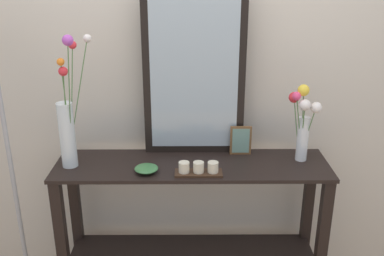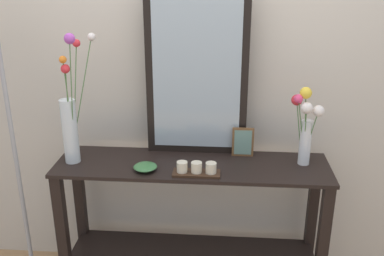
{
  "view_description": "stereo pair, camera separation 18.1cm",
  "coord_description": "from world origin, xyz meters",
  "px_view_note": "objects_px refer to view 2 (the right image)",
  "views": [
    {
      "loc": [
        -0.01,
        -2.15,
        1.86
      ],
      "look_at": [
        0.0,
        0.0,
        1.04
      ],
      "focal_mm": 41.1,
      "sensor_mm": 36.0,
      "label": 1
    },
    {
      "loc": [
        0.17,
        -2.14,
        1.86
      ],
      "look_at": [
        0.0,
        0.0,
        1.04
      ],
      "focal_mm": 41.1,
      "sensor_mm": 36.0,
      "label": 2
    }
  ],
  "objects_px": {
    "candle_tray": "(196,169)",
    "floor_lamp": "(5,93)",
    "console_table": "(192,214)",
    "mirror_leaning": "(197,75)",
    "tall_vase_left": "(71,118)",
    "decorative_bowl": "(145,167)",
    "vase_right": "(306,123)",
    "picture_frame_small": "(243,142)"
  },
  "relations": [
    {
      "from": "candle_tray",
      "to": "decorative_bowl",
      "type": "bearing_deg",
      "value": 175.15
    },
    {
      "from": "tall_vase_left",
      "to": "floor_lamp",
      "type": "height_order",
      "value": "floor_lamp"
    },
    {
      "from": "candle_tray",
      "to": "tall_vase_left",
      "type": "bearing_deg",
      "value": 171.18
    },
    {
      "from": "tall_vase_left",
      "to": "picture_frame_small",
      "type": "xyz_separation_m",
      "value": [
        0.91,
        0.14,
        -0.17
      ]
    },
    {
      "from": "picture_frame_small",
      "to": "decorative_bowl",
      "type": "height_order",
      "value": "picture_frame_small"
    },
    {
      "from": "candle_tray",
      "to": "picture_frame_small",
      "type": "relative_size",
      "value": 1.46
    },
    {
      "from": "console_table",
      "to": "tall_vase_left",
      "type": "height_order",
      "value": "tall_vase_left"
    },
    {
      "from": "tall_vase_left",
      "to": "vase_right",
      "type": "height_order",
      "value": "tall_vase_left"
    },
    {
      "from": "console_table",
      "to": "decorative_bowl",
      "type": "xyz_separation_m",
      "value": [
        -0.24,
        -0.1,
        0.34
      ]
    },
    {
      "from": "mirror_leaning",
      "to": "vase_right",
      "type": "relative_size",
      "value": 2.07
    },
    {
      "from": "mirror_leaning",
      "to": "decorative_bowl",
      "type": "relative_size",
      "value": 7.34
    },
    {
      "from": "picture_frame_small",
      "to": "candle_tray",
      "type": "bearing_deg",
      "value": -134.16
    },
    {
      "from": "vase_right",
      "to": "picture_frame_small",
      "type": "bearing_deg",
      "value": 163.9
    },
    {
      "from": "tall_vase_left",
      "to": "candle_tray",
      "type": "relative_size",
      "value": 2.88
    },
    {
      "from": "picture_frame_small",
      "to": "decorative_bowl",
      "type": "xyz_separation_m",
      "value": [
        -0.51,
        -0.23,
        -0.06
      ]
    },
    {
      "from": "console_table",
      "to": "mirror_leaning",
      "type": "bearing_deg",
      "value": 85.57
    },
    {
      "from": "console_table",
      "to": "picture_frame_small",
      "type": "height_order",
      "value": "picture_frame_small"
    },
    {
      "from": "console_table",
      "to": "mirror_leaning",
      "type": "height_order",
      "value": "mirror_leaning"
    },
    {
      "from": "console_table",
      "to": "tall_vase_left",
      "type": "relative_size",
      "value": 2.1
    },
    {
      "from": "tall_vase_left",
      "to": "candle_tray",
      "type": "distance_m",
      "value": 0.72
    },
    {
      "from": "mirror_leaning",
      "to": "picture_frame_small",
      "type": "relative_size",
      "value": 5.38
    },
    {
      "from": "tall_vase_left",
      "to": "vase_right",
      "type": "distance_m",
      "value": 1.23
    },
    {
      "from": "mirror_leaning",
      "to": "tall_vase_left",
      "type": "distance_m",
      "value": 0.71
    },
    {
      "from": "picture_frame_small",
      "to": "floor_lamp",
      "type": "relative_size",
      "value": 0.09
    },
    {
      "from": "candle_tray",
      "to": "floor_lamp",
      "type": "distance_m",
      "value": 1.05
    },
    {
      "from": "floor_lamp",
      "to": "candle_tray",
      "type": "bearing_deg",
      "value": -2.94
    },
    {
      "from": "mirror_leaning",
      "to": "candle_tray",
      "type": "bearing_deg",
      "value": -86.01
    },
    {
      "from": "console_table",
      "to": "picture_frame_small",
      "type": "bearing_deg",
      "value": 24.61
    },
    {
      "from": "tall_vase_left",
      "to": "decorative_bowl",
      "type": "distance_m",
      "value": 0.47
    },
    {
      "from": "console_table",
      "to": "mirror_leaning",
      "type": "relative_size",
      "value": 1.64
    },
    {
      "from": "mirror_leaning",
      "to": "floor_lamp",
      "type": "height_order",
      "value": "floor_lamp"
    },
    {
      "from": "console_table",
      "to": "decorative_bowl",
      "type": "distance_m",
      "value": 0.42
    },
    {
      "from": "console_table",
      "to": "candle_tray",
      "type": "height_order",
      "value": "candle_tray"
    },
    {
      "from": "vase_right",
      "to": "picture_frame_small",
      "type": "xyz_separation_m",
      "value": [
        -0.32,
        0.09,
        -0.15
      ]
    },
    {
      "from": "decorative_bowl",
      "to": "tall_vase_left",
      "type": "bearing_deg",
      "value": 168.57
    },
    {
      "from": "decorative_bowl",
      "to": "candle_tray",
      "type": "bearing_deg",
      "value": -4.85
    },
    {
      "from": "candle_tray",
      "to": "decorative_bowl",
      "type": "xyz_separation_m",
      "value": [
        -0.27,
        0.02,
        -0.01
      ]
    },
    {
      "from": "mirror_leaning",
      "to": "candle_tray",
      "type": "relative_size",
      "value": 3.69
    },
    {
      "from": "vase_right",
      "to": "candle_tray",
      "type": "xyz_separation_m",
      "value": [
        -0.56,
        -0.16,
        -0.21
      ]
    },
    {
      "from": "console_table",
      "to": "candle_tray",
      "type": "distance_m",
      "value": 0.37
    },
    {
      "from": "mirror_leaning",
      "to": "floor_lamp",
      "type": "bearing_deg",
      "value": -166.15
    },
    {
      "from": "candle_tray",
      "to": "decorative_bowl",
      "type": "relative_size",
      "value": 1.99
    }
  ]
}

